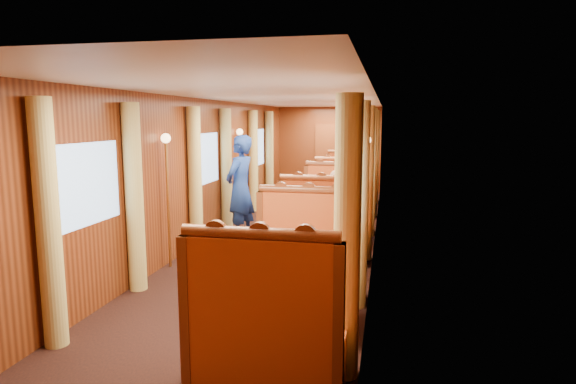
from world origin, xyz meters
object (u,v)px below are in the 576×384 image
(table_mid, at_px, (330,223))
(banquette_mid_fwd, at_px, (322,234))
(passenger, at_px, (335,195))
(banquette_far_fwd, at_px, (343,197))
(banquette_near_aft, at_px, (306,262))
(rose_vase_far, at_px, (347,170))
(teapot_right, at_px, (285,257))
(banquette_near_fwd, at_px, (265,333))
(teapot_left, at_px, (272,254))
(teapot_back, at_px, (282,250))
(rose_vase_mid, at_px, (330,192))
(fruit_plate, at_px, (315,262))
(table_near, at_px, (290,295))
(tea_tray, at_px, (280,260))
(banquette_far_aft, at_px, (350,185))
(table_far, at_px, (347,193))
(banquette_mid_aft, at_px, (336,209))
(steward, at_px, (240,188))

(table_mid, relative_size, banquette_mid_fwd, 0.78)
(passenger, bearing_deg, table_mid, -90.00)
(table_mid, xyz_separation_m, banquette_far_fwd, (0.00, 2.49, 0.05))
(banquette_near_aft, relative_size, rose_vase_far, 3.72)
(banquette_mid_fwd, height_order, teapot_right, banquette_mid_fwd)
(banquette_far_fwd, bearing_deg, banquette_near_fwd, -90.00)
(teapot_left, distance_m, rose_vase_far, 7.14)
(rose_vase_far, distance_m, passenger, 2.79)
(table_mid, bearing_deg, teapot_back, -91.79)
(banquette_far_fwd, xyz_separation_m, rose_vase_mid, (0.00, -2.52, 0.50))
(teapot_left, height_order, fruit_plate, teapot_left)
(teapot_right, bearing_deg, teapot_back, 87.96)
(banquette_near_aft, bearing_deg, fruit_plate, -76.37)
(rose_vase_far, relative_size, passenger, 0.47)
(table_near, xyz_separation_m, tea_tray, (-0.09, -0.06, 0.38))
(teapot_right, distance_m, teapot_back, 0.25)
(rose_vase_mid, bearing_deg, table_near, -90.01)
(passenger, bearing_deg, tea_tray, -91.15)
(banquette_far_aft, bearing_deg, passenger, -90.00)
(banquette_near_aft, distance_m, table_far, 5.99)
(banquette_far_aft, xyz_separation_m, fruit_plate, (0.27, -8.11, 0.35))
(banquette_near_fwd, xyz_separation_m, teapot_right, (-0.03, 0.87, 0.39))
(tea_tray, relative_size, rose_vase_mid, 0.94)
(table_far, relative_size, teapot_back, 6.81)
(teapot_left, bearing_deg, teapot_back, 67.17)
(table_mid, relative_size, tea_tray, 3.09)
(banquette_mid_fwd, bearing_deg, table_mid, 90.00)
(table_far, relative_size, rose_vase_mid, 2.92)
(banquette_near_aft, relative_size, teapot_back, 8.69)
(teapot_back, bearing_deg, rose_vase_far, 113.41)
(banquette_mid_aft, distance_m, banquette_far_fwd, 1.47)
(table_near, height_order, fruit_plate, fruit_plate)
(tea_tray, bearing_deg, fruit_plate, -6.22)
(banquette_near_aft, xyz_separation_m, banquette_far_aft, (0.00, 7.00, 0.00))
(table_near, relative_size, table_mid, 1.00)
(steward, bearing_deg, banquette_mid_aft, 138.11)
(rose_vase_mid, bearing_deg, tea_tray, -91.41)
(fruit_plate, distance_m, passenger, 4.35)
(banquette_far_fwd, xyz_separation_m, rose_vase_far, (-0.01, 1.04, 0.50))
(teapot_back, xyz_separation_m, steward, (-1.49, 3.36, 0.13))
(teapot_left, xyz_separation_m, teapot_right, (0.13, -0.02, -0.01))
(banquette_far_aft, xyz_separation_m, rose_vase_mid, (0.00, -4.55, 0.50))
(table_far, distance_m, teapot_left, 7.13)
(banquette_near_aft, bearing_deg, table_mid, 90.00)
(table_near, distance_m, table_far, 7.00)
(table_near, xyz_separation_m, banquette_near_aft, (0.00, 1.01, 0.05))
(table_near, xyz_separation_m, banquette_mid_fwd, (0.00, 2.49, 0.05))
(table_mid, distance_m, banquette_mid_aft, 1.02)
(banquette_mid_fwd, relative_size, teapot_back, 8.69)
(banquette_mid_aft, xyz_separation_m, rose_vase_mid, (0.00, -1.05, 0.50))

